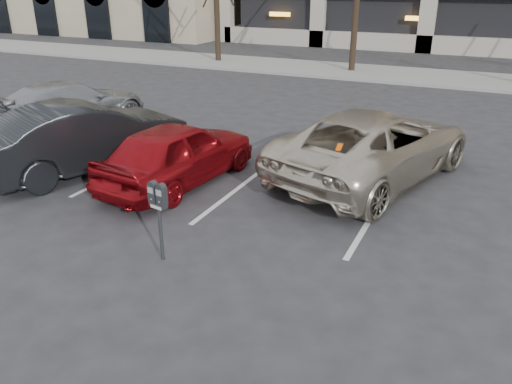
# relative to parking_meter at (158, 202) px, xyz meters

# --- Properties ---
(ground) EXTENTS (140.00, 140.00, 0.00)m
(ground) POSITION_rel_parking_meter_xyz_m (1.16, 1.46, -0.96)
(ground) COLOR #28282B
(ground) RESTS_ON ground
(sidewalk) EXTENTS (80.00, 4.00, 0.12)m
(sidewalk) POSITION_rel_parking_meter_xyz_m (1.16, 17.46, -0.90)
(sidewalk) COLOR gray
(sidewalk) RESTS_ON ground
(stall_lines) EXTENTS (16.90, 5.20, 0.00)m
(stall_lines) POSITION_rel_parking_meter_xyz_m (-0.24, 3.76, -0.95)
(stall_lines) COLOR silver
(stall_lines) RESTS_ON ground
(parking_meter) EXTENTS (0.34, 0.18, 1.25)m
(parking_meter) POSITION_rel_parking_meter_xyz_m (0.00, 0.00, 0.00)
(parking_meter) COLOR black
(parking_meter) RESTS_ON ground
(suv_silver) EXTENTS (3.89, 5.81, 1.49)m
(suv_silver) POSITION_rel_parking_meter_xyz_m (2.09, 4.81, -0.22)
(suv_silver) COLOR beige
(suv_silver) RESTS_ON ground
(car_red) EXTENTS (1.97, 4.04, 1.33)m
(car_red) POSITION_rel_parking_meter_xyz_m (-1.52, 2.78, -0.30)
(car_red) COLOR maroon
(car_red) RESTS_ON ground
(car_dark) EXTENTS (3.15, 4.90, 1.52)m
(car_dark) POSITION_rel_parking_meter_xyz_m (-3.82, 2.61, -0.20)
(car_dark) COLOR black
(car_dark) RESTS_ON ground
(car_silver) EXTENTS (2.83, 4.83, 1.31)m
(car_silver) POSITION_rel_parking_meter_xyz_m (-6.74, 5.13, -0.30)
(car_silver) COLOR #979A9E
(car_silver) RESTS_ON ground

